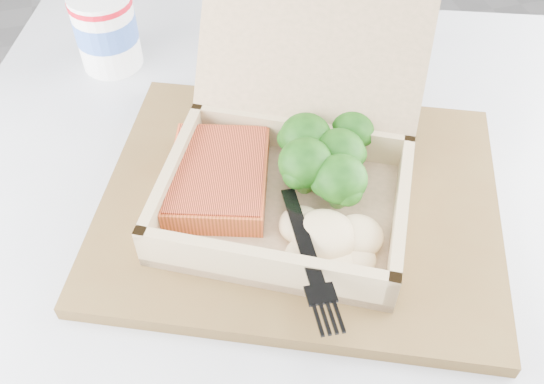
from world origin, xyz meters
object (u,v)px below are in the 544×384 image
object	(u,v)px
cafe_table	(293,314)
paper_cup	(106,28)
serving_tray	(300,202)
takeout_container	(294,145)

from	to	relation	value
cafe_table	paper_cup	distance (m)	0.40
cafe_table	serving_tray	size ratio (longest dim) A/B	2.61
serving_tray	takeout_container	xyz separation A→B (m)	(0.00, 0.03, 0.05)
cafe_table	paper_cup	bearing A→B (deg)	116.42
cafe_table	takeout_container	size ratio (longest dim) A/B	2.87
takeout_container	paper_cup	distance (m)	0.30
takeout_container	paper_cup	bearing A→B (deg)	148.52
serving_tray	takeout_container	world-z (taller)	takeout_container
cafe_table	serving_tray	world-z (taller)	serving_tray
serving_tray	paper_cup	world-z (taller)	paper_cup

